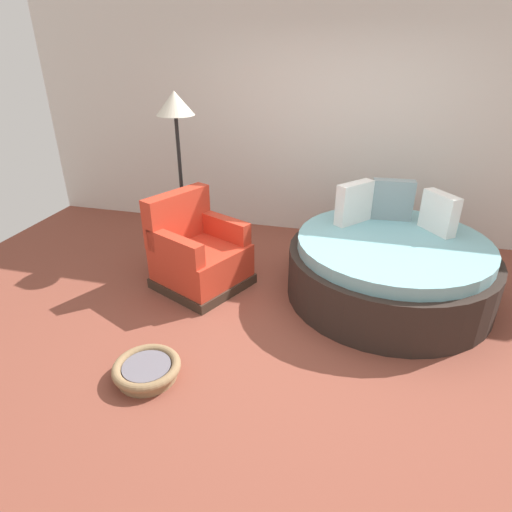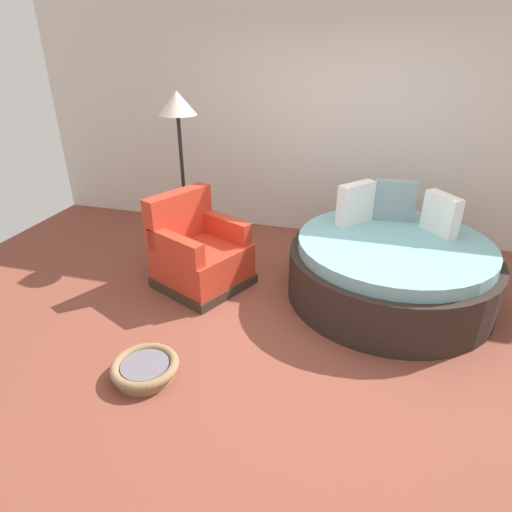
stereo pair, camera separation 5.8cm
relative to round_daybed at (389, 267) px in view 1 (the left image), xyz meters
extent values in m
cube|color=brown|center=(-0.68, -0.72, -0.32)|extent=(8.00, 8.00, 0.02)
cube|color=silver|center=(-0.68, 1.50, 1.18)|extent=(8.00, 0.12, 2.97)
cylinder|color=#2D231E|center=(0.00, -0.01, -0.07)|extent=(1.95, 1.95, 0.49)
cylinder|color=#7AB7C1|center=(0.00, -0.01, 0.24)|extent=(1.79, 1.79, 0.12)
cube|color=white|center=(0.40, 0.29, 0.49)|extent=(0.33, 0.38, 0.38)
cube|color=gray|center=(-0.03, 0.53, 0.50)|extent=(0.42, 0.14, 0.41)
cube|color=white|center=(-0.40, 0.33, 0.51)|extent=(0.36, 0.40, 0.42)
cube|color=#38281E|center=(-1.83, -0.29, -0.26)|extent=(1.06, 1.06, 0.10)
cube|color=red|center=(-1.83, -0.29, -0.04)|extent=(1.01, 1.01, 0.34)
cube|color=red|center=(-2.12, -0.16, 0.38)|extent=(0.47, 0.76, 0.50)
cube|color=red|center=(-1.97, -0.58, 0.24)|extent=(0.67, 0.40, 0.22)
cube|color=red|center=(-1.70, 0.00, 0.24)|extent=(0.67, 0.40, 0.22)
cylinder|color=#8E704C|center=(-1.75, -1.68, -0.28)|extent=(0.44, 0.44, 0.06)
torus|color=#8E704C|center=(-1.75, -1.68, -0.21)|extent=(0.51, 0.51, 0.07)
cylinder|color=slate|center=(-1.75, -1.68, -0.22)|extent=(0.36, 0.36, 0.05)
cylinder|color=black|center=(-2.31, 0.41, -0.29)|extent=(0.32, 0.32, 0.03)
cylinder|color=black|center=(-2.31, 0.41, 0.50)|extent=(0.04, 0.04, 1.55)
cone|color=silver|center=(-2.31, 0.41, 1.39)|extent=(0.40, 0.40, 0.24)
camera|label=1|loc=(-0.33, -3.87, 1.97)|focal=30.10mm
camera|label=2|loc=(-0.27, -3.86, 1.97)|focal=30.10mm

